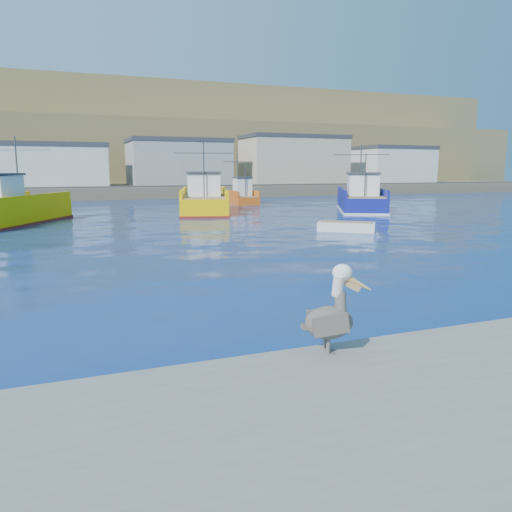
% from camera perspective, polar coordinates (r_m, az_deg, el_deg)
% --- Properties ---
extents(ground, '(260.00, 260.00, 0.00)m').
position_cam_1_polar(ground, '(14.23, 10.93, -6.65)').
color(ground, navy).
rests_on(ground, ground).
extents(dock_bollards, '(36.20, 0.20, 0.30)m').
position_cam_1_polar(dock_bollards, '(11.84, 22.37, -7.34)').
color(dock_bollards, '#4C4C4C').
rests_on(dock_bollards, dock).
extents(far_shore, '(200.00, 81.00, 24.00)m').
position_cam_1_polar(far_shore, '(121.05, -18.07, 11.75)').
color(far_shore, brown).
rests_on(far_shore, ground).
extents(trawler_yellow_a, '(8.70, 12.02, 6.55)m').
position_cam_1_polar(trawler_yellow_a, '(41.16, -26.36, 4.74)').
color(trawler_yellow_a, '#FFC000').
rests_on(trawler_yellow_a, ground).
extents(trawler_yellow_b, '(7.22, 12.74, 6.61)m').
position_cam_1_polar(trawler_yellow_b, '(47.23, -5.92, 6.27)').
color(trawler_yellow_b, '#FFC000').
rests_on(trawler_yellow_b, ground).
extents(trawler_blue, '(8.80, 11.99, 6.53)m').
position_cam_1_polar(trawler_blue, '(50.36, 11.90, 6.29)').
color(trawler_blue, navy).
rests_on(trawler_blue, ground).
extents(boat_orange, '(3.62, 6.93, 5.90)m').
position_cam_1_polar(boat_orange, '(58.98, -1.80, 6.91)').
color(boat_orange, '#D15614').
rests_on(boat_orange, ground).
extents(skiff_mid, '(3.70, 3.23, 0.80)m').
position_cam_1_polar(skiff_mid, '(33.12, 10.28, 3.21)').
color(skiff_mid, silver).
rests_on(skiff_mid, ground).
extents(skiff_far, '(1.94, 4.51, 0.95)m').
position_cam_1_polar(skiff_far, '(62.24, 12.21, 6.24)').
color(skiff_far, silver).
rests_on(skiff_far, ground).
extents(pelican, '(1.40, 0.78, 1.74)m').
position_cam_1_polar(pelican, '(9.75, 8.63, -6.69)').
color(pelican, '#595451').
rests_on(pelican, dock).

